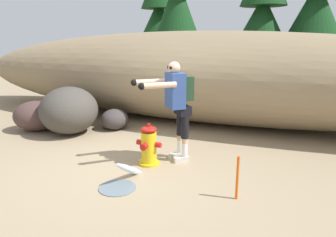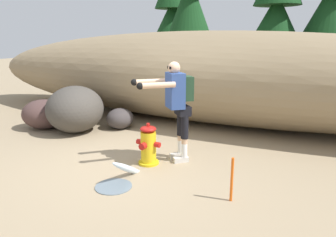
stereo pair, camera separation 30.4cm
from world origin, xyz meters
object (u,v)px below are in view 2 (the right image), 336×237
at_px(fire_hydrant, 148,146).
at_px(utility_worker, 176,100).
at_px(boulder_mid, 44,114).
at_px(boulder_small, 120,118).
at_px(boulder_large, 75,109).
at_px(boulder_outlier, 77,106).
at_px(survey_stake, 232,180).

xyz_separation_m(fire_hydrant, utility_worker, (0.35, 0.35, 0.76)).
bearing_deg(utility_worker, boulder_mid, -51.30).
height_order(boulder_mid, boulder_small, boulder_mid).
bearing_deg(boulder_mid, boulder_small, 27.28).
height_order(utility_worker, boulder_mid, utility_worker).
height_order(fire_hydrant, utility_worker, utility_worker).
bearing_deg(boulder_large, utility_worker, -11.19).
relative_size(utility_worker, boulder_large, 1.22).
bearing_deg(boulder_large, boulder_outlier, 131.15).
bearing_deg(boulder_small, boulder_mid, -152.72).
height_order(fire_hydrant, boulder_outlier, boulder_outlier).
relative_size(fire_hydrant, utility_worker, 0.42).
bearing_deg(boulder_small, utility_worker, -30.55).
distance_m(fire_hydrant, boulder_mid, 3.39).
xyz_separation_m(boulder_mid, survey_stake, (4.91, -1.35, -0.04)).
relative_size(utility_worker, survey_stake, 2.84).
bearing_deg(utility_worker, boulder_large, -56.17).
relative_size(fire_hydrant, boulder_outlier, 0.83).
xyz_separation_m(boulder_large, boulder_outlier, (-0.73, 0.84, -0.16)).
height_order(fire_hydrant, boulder_large, boulder_large).
bearing_deg(boulder_mid, survey_stake, -15.35).
bearing_deg(boulder_large, boulder_mid, -169.76).
bearing_deg(boulder_mid, utility_worker, -6.32).
xyz_separation_m(utility_worker, boulder_small, (-2.07, 1.22, -0.84)).
bearing_deg(boulder_outlier, utility_worker, -21.48).
bearing_deg(fire_hydrant, boulder_small, 137.55).
distance_m(fire_hydrant, boulder_small, 2.33).
xyz_separation_m(boulder_outlier, survey_stake, (4.80, -2.34, -0.07)).
relative_size(boulder_large, boulder_outlier, 1.62).
bearing_deg(boulder_small, boulder_large, -138.17).
relative_size(boulder_large, boulder_mid, 1.36).
distance_m(utility_worker, boulder_outlier, 3.87).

